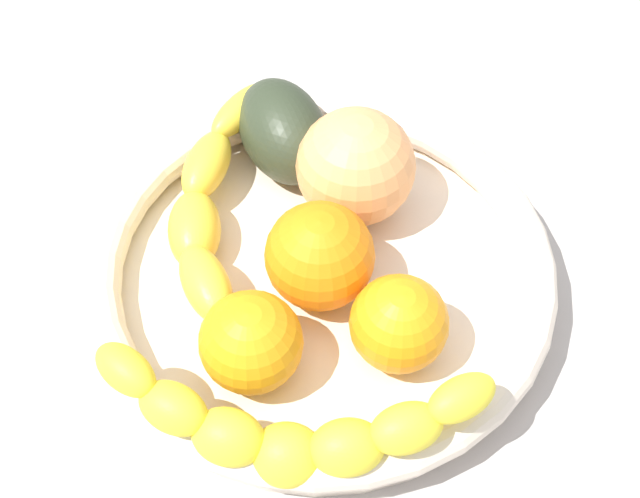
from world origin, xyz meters
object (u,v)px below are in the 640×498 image
at_px(banana_draped_right, 289,428).
at_px(avocado_dark, 283,131).
at_px(fruit_bowl, 320,273).
at_px(orange_front, 324,256).
at_px(peach_blush, 356,167).
at_px(orange_mid_right, 251,342).
at_px(orange_mid_left, 399,324).
at_px(banana_draped_left, 212,221).

relative_size(banana_draped_right, avocado_dark, 2.63).
xyz_separation_m(fruit_bowl, orange_front, (-0.01, -0.00, 0.03)).
distance_m(peach_blush, avocado_dark, 0.06).
distance_m(orange_front, orange_mid_right, 0.07).
bearing_deg(peach_blush, fruit_bowl, 160.02).
distance_m(fruit_bowl, orange_mid_left, 0.07).
relative_size(fruit_bowl, peach_blush, 3.81).
relative_size(orange_mid_right, peach_blush, 0.77).
relative_size(peach_blush, avocado_dark, 0.90).
bearing_deg(fruit_bowl, avocado_dark, 15.08).
distance_m(banana_draped_right, avocado_dark, 0.22).
height_order(peach_blush, avocado_dark, peach_blush).
relative_size(orange_front, orange_mid_left, 1.16).
distance_m(orange_front, peach_blush, 0.07).
relative_size(fruit_bowl, orange_mid_right, 4.91).
height_order(orange_mid_left, peach_blush, peach_blush).
bearing_deg(avocado_dark, peach_blush, -129.83).
relative_size(orange_mid_left, avocado_dark, 0.68).
bearing_deg(orange_front, banana_draped_right, 171.40).
distance_m(orange_mid_right, peach_blush, 0.14).
relative_size(banana_draped_left, avocado_dark, 2.78).
distance_m(banana_draped_right, orange_mid_left, 0.09).
bearing_deg(banana_draped_left, banana_draped_right, -159.30).
height_order(banana_draped_left, orange_mid_left, orange_mid_left).
relative_size(orange_front, avocado_dark, 0.78).
xyz_separation_m(orange_mid_right, avocado_dark, (0.17, -0.01, -0.00)).
distance_m(banana_draped_left, orange_front, 0.08).
height_order(fruit_bowl, avocado_dark, avocado_dark).
xyz_separation_m(banana_draped_left, banana_draped_right, (-0.15, -0.05, 0.01)).
relative_size(banana_draped_right, orange_mid_right, 3.75).
distance_m(orange_mid_left, peach_blush, 0.12).
bearing_deg(avocado_dark, banana_draped_right, -176.68).
bearing_deg(avocado_dark, banana_draped_left, 151.05).
xyz_separation_m(banana_draped_left, orange_front, (-0.03, -0.07, 0.01)).
bearing_deg(banana_draped_right, orange_mid_right, 24.06).
bearing_deg(banana_draped_right, avocado_dark, 3.32).
distance_m(banana_draped_left, peach_blush, 0.10).
bearing_deg(banana_draped_right, peach_blush, -11.33).
bearing_deg(orange_mid_right, fruit_bowl, -29.38).
relative_size(banana_draped_left, orange_mid_right, 3.97).
bearing_deg(orange_mid_right, orange_mid_left, -80.08).
bearing_deg(fruit_bowl, orange_mid_right, 150.62).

